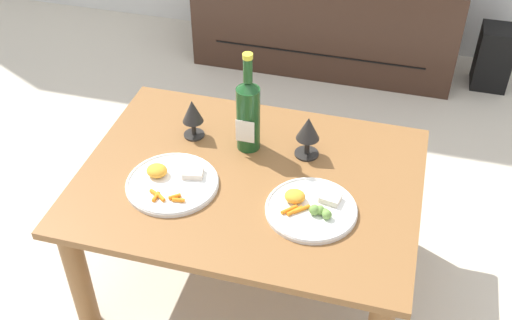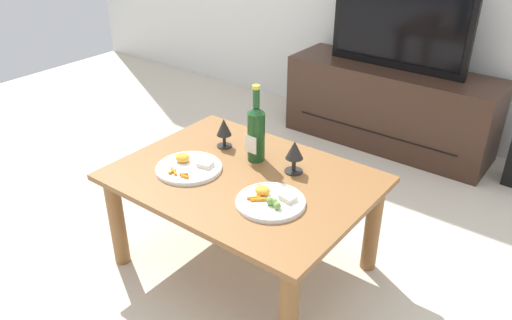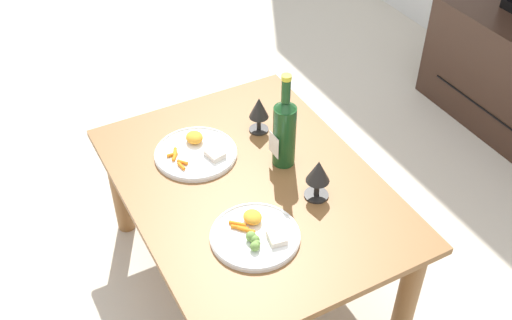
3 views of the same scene
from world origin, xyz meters
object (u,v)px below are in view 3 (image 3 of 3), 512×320
Objects in this scene: wine_bottle at (284,130)px; dining_table at (251,201)px; goblet_left at (259,110)px; goblet_right at (318,174)px; dinner_plate_left at (196,152)px; dinner_plate_right at (255,235)px.

dining_table is at bearing -73.47° from wine_bottle.
goblet_right is at bearing -0.00° from goblet_left.
wine_bottle reaches higher than dinner_plate_left.
goblet_right is 0.28m from dinner_plate_right.
dinner_plate_right is (0.43, -0.00, 0.00)m from dinner_plate_left.
dining_table is 7.32× the size of goblet_right.
dinner_plate_right is (0.26, -0.25, -0.13)m from wine_bottle.
goblet_right reaches higher than dinner_plate_right.
goblet_left is 0.52× the size of dinner_plate_right.
dinner_plate_left is at bearing -85.83° from goblet_left.
dinner_plate_right reaches higher than dining_table.
dinner_plate_right is (0.07, -0.26, -0.08)m from goblet_right.
wine_bottle is 0.33m from dinner_plate_left.
goblet_right is (0.15, 0.16, 0.18)m from dining_table.
goblet_right is at bearing 2.94° from wine_bottle.
wine_bottle is 1.22× the size of dinner_plate_left.
dining_table is 7.54× the size of goblet_left.
goblet_left is at bearing 177.06° from wine_bottle.
goblet_right is 0.46m from dinner_plate_left.
dinner_plate_left is 0.43m from dinner_plate_right.
dinner_plate_left reaches higher than dining_table.
dining_table is at bearing 24.11° from dinner_plate_left.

